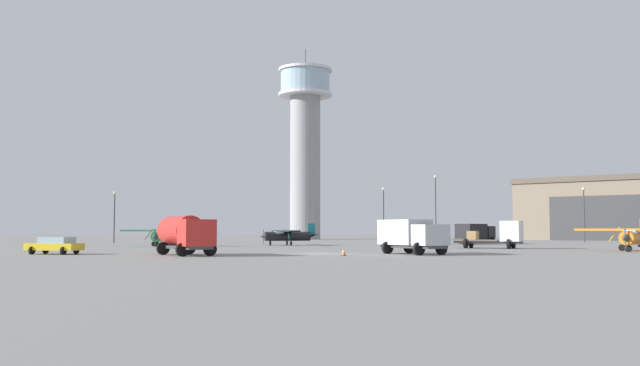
% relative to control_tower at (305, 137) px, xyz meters
% --- Properties ---
extents(ground_plane, '(400.00, 400.00, 0.00)m').
position_rel_control_tower_xyz_m(ground_plane, '(2.17, -78.75, -20.20)').
color(ground_plane, gray).
extents(control_tower, '(10.69, 10.69, 37.97)m').
position_rel_control_tower_xyz_m(control_tower, '(0.00, 0.00, 0.00)').
color(control_tower, gray).
rests_on(control_tower, ground_plane).
extents(hangar, '(35.76, 33.30, 11.51)m').
position_rel_control_tower_xyz_m(hangar, '(56.81, -8.89, -14.42)').
color(hangar, '#7A6B56').
rests_on(hangar, ground_plane).
extents(airplane_black, '(7.14, 9.11, 2.70)m').
position_rel_control_tower_xyz_m(airplane_black, '(-1.60, -50.18, -18.94)').
color(airplane_black, black).
rests_on(airplane_black, ground_plane).
extents(airplane_orange, '(8.88, 7.82, 2.98)m').
position_rel_control_tower_xyz_m(airplane_orange, '(30.53, -73.18, -18.81)').
color(airplane_orange, orange).
rests_on(airplane_orange, ground_plane).
extents(airplane_green, '(9.48, 7.45, 2.80)m').
position_rel_control_tower_xyz_m(airplane_green, '(-16.03, -54.94, -18.89)').
color(airplane_green, '#287A42').
rests_on(airplane_green, ground_plane).
extents(truck_fuel_tanker_red, '(5.29, 6.50, 3.02)m').
position_rel_control_tower_xyz_m(truck_fuel_tanker_red, '(-8.36, -82.44, -18.50)').
color(truck_fuel_tanker_red, '#38383D').
rests_on(truck_fuel_tanker_red, ground_plane).
extents(truck_box_silver, '(5.21, 6.59, 2.76)m').
position_rel_control_tower_xyz_m(truck_box_silver, '(9.24, -80.37, -18.64)').
color(truck_box_silver, '#38383D').
rests_on(truck_box_silver, ground_plane).
extents(truck_flatbed_white, '(7.07, 5.29, 2.84)m').
position_rel_control_tower_xyz_m(truck_flatbed_white, '(20.71, -64.45, -18.84)').
color(truck_flatbed_white, '#38383D').
rests_on(truck_flatbed_white, ground_plane).
extents(truck_box_black, '(6.37, 6.60, 2.71)m').
position_rel_control_tower_xyz_m(truck_box_black, '(23.30, -42.91, -18.65)').
color(truck_box_black, '#38383D').
rests_on(truck_box_black, ground_plane).
extents(car_yellow, '(4.62, 3.04, 1.37)m').
position_rel_control_tower_xyz_m(car_yellow, '(-19.04, -80.22, -19.46)').
color(car_yellow, gold).
rests_on(car_yellow, ground_plane).
extents(light_post_west, '(0.44, 0.44, 8.17)m').
position_rel_control_tower_xyz_m(light_post_west, '(11.96, -33.56, -15.29)').
color(light_post_west, '#38383D').
rests_on(light_post_west, ground_plane).
extents(light_post_east, '(0.44, 0.44, 7.49)m').
position_rel_control_tower_xyz_m(light_post_east, '(-27.28, -35.51, -15.66)').
color(light_post_east, '#38383D').
rests_on(light_post_east, ground_plane).
extents(light_post_north, '(0.44, 0.44, 8.12)m').
position_rel_control_tower_xyz_m(light_post_north, '(41.24, -35.12, -15.32)').
color(light_post_north, '#38383D').
rests_on(light_post_north, ground_plane).
extents(light_post_centre, '(0.44, 0.44, 10.37)m').
position_rel_control_tower_xyz_m(light_post_centre, '(20.53, -29.12, -14.14)').
color(light_post_centre, '#38383D').
rests_on(light_post_centre, ground_plane).
extents(traffic_cone_near_left, '(0.36, 0.36, 0.54)m').
position_rel_control_tower_xyz_m(traffic_cone_near_left, '(3.72, -83.29, -19.93)').
color(traffic_cone_near_left, black).
rests_on(traffic_cone_near_left, ground_plane).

